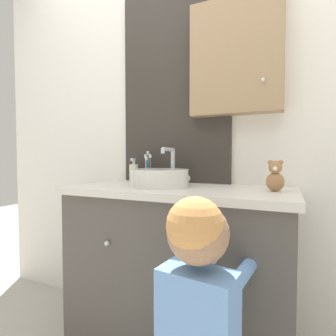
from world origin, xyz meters
name	(u,v)px	position (x,y,z in m)	size (l,w,h in m)	color
wall_back	(197,119)	(0.01, 0.62, 1.28)	(3.20, 0.18, 2.50)	silver
vanity_counter	(178,272)	(0.00, 0.33, 0.45)	(1.13, 0.54, 0.89)	#4C4742
sink_basin	(160,177)	(-0.10, 0.32, 0.94)	(0.30, 0.35, 0.21)	silver
toothbrush_holder	(147,175)	(-0.28, 0.51, 0.94)	(0.08, 0.08, 0.19)	#66B27F
soap_dispenser	(134,172)	(-0.37, 0.50, 0.95)	(0.06, 0.06, 0.15)	beige
child_figure	(198,320)	(0.27, -0.18, 0.56)	(0.27, 0.45, 0.93)	slate
teddy_bear	(275,177)	(0.46, 0.35, 0.96)	(0.08, 0.07, 0.14)	#9E7047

